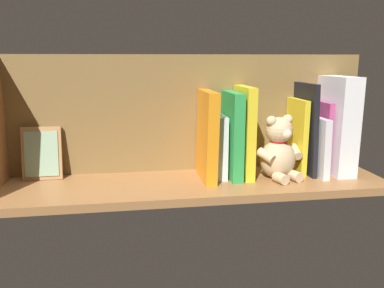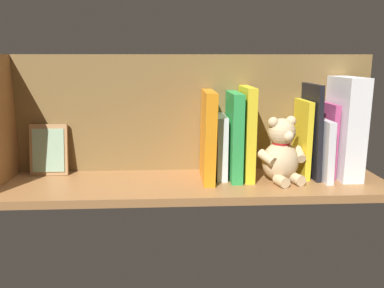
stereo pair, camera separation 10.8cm
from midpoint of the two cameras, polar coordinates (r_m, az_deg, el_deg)
ground_plane at (r=110.75cm, az=-2.80°, el=-5.96°), size 109.43×28.44×2.20cm
shelf_back_panel at (r=118.16cm, az=-3.52°, el=4.45°), size 109.43×1.50×34.92cm
dictionary_thick_white at (r=121.96cm, az=18.08°, el=2.64°), size 5.93×16.36×28.72cm
book_0 at (r=122.05cm, az=15.74°, el=1.02°), size 1.57×13.41×21.30cm
book_1 at (r=119.70cm, az=14.96°, el=-0.15°), size 2.39×17.29×17.24cm
book_2 at (r=118.97cm, az=13.77°, el=2.19°), size 2.21×14.75×26.81cm
book_3 at (r=119.35cm, az=12.56°, el=1.14°), size 1.62×13.02×22.10cm
teddy_bear at (r=112.36cm, az=9.93°, el=-1.03°), size 14.12×13.70×18.23cm
book_4 at (r=112.90cm, az=4.93°, el=1.78°), size 2.68×15.29×26.07cm
book_5 at (r=112.00cm, az=3.15°, el=1.32°), size 3.05×15.79×24.54cm
book_6 at (r=113.25cm, az=1.14°, el=-0.24°), size 2.90×13.13×17.93cm
book_7 at (r=109.86cm, az=-0.59°, el=1.25°), size 3.68×17.42×25.07cm
picture_frame_leaning at (r=120.12cm, az=-23.53°, el=-1.30°), size 10.88×3.99×15.10cm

